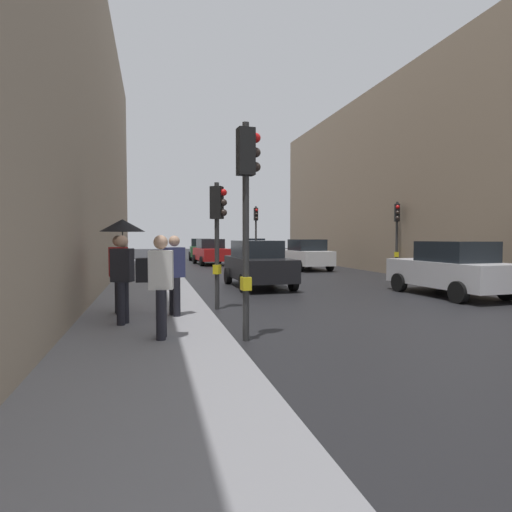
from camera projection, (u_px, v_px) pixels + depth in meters
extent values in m
plane|color=black|center=(456.00, 322.00, 9.27)|extent=(120.00, 120.00, 0.00)
cube|color=gray|center=(149.00, 293.00, 13.45)|extent=(2.89, 40.00, 0.16)
cube|color=gray|center=(481.00, 181.00, 23.10)|extent=(12.00, 30.16, 10.05)
cylinder|color=#2D2D2D|center=(246.00, 233.00, 7.52)|extent=(0.12, 0.12, 3.95)
cube|color=black|center=(246.00, 152.00, 7.46)|extent=(0.32, 0.27, 0.84)
cube|color=yellow|center=(246.00, 284.00, 7.57)|extent=(0.18, 0.21, 0.24)
sphere|color=red|center=(256.00, 138.00, 7.51)|extent=(0.18, 0.18, 0.18)
sphere|color=#2D231E|center=(256.00, 152.00, 7.52)|extent=(0.18, 0.18, 0.18)
sphere|color=#2D231E|center=(256.00, 167.00, 7.53)|extent=(0.18, 0.18, 0.18)
cylinder|color=#2D2D2D|center=(217.00, 246.00, 10.85)|extent=(0.12, 0.12, 3.31)
cube|color=black|center=(217.00, 203.00, 10.80)|extent=(0.38, 0.36, 0.84)
cube|color=yellow|center=(217.00, 269.00, 10.88)|extent=(0.24, 0.25, 0.24)
sphere|color=red|center=(224.00, 192.00, 10.73)|extent=(0.18, 0.18, 0.18)
sphere|color=#2D231E|center=(224.00, 203.00, 10.75)|extent=(0.18, 0.18, 0.18)
sphere|color=#2D231E|center=(224.00, 213.00, 10.76)|extent=(0.18, 0.18, 0.18)
cylinder|color=#2D2D2D|center=(397.00, 239.00, 20.06)|extent=(0.12, 0.12, 3.59)
cube|color=black|center=(397.00, 213.00, 20.00)|extent=(0.35, 0.38, 0.84)
cube|color=yellow|center=(396.00, 255.00, 20.09)|extent=(0.25, 0.23, 0.24)
sphere|color=red|center=(398.00, 207.00, 19.80)|extent=(0.18, 0.18, 0.18)
sphere|color=#2D231E|center=(398.00, 212.00, 19.82)|extent=(0.18, 0.18, 0.18)
sphere|color=#2D231E|center=(398.00, 218.00, 19.83)|extent=(0.18, 0.18, 0.18)
cylinder|color=#2D2D2D|center=(256.00, 236.00, 27.73)|extent=(0.12, 0.12, 3.93)
cube|color=black|center=(256.00, 214.00, 27.66)|extent=(0.24, 0.30, 0.84)
cube|color=yellow|center=(256.00, 250.00, 27.77)|extent=(0.20, 0.16, 0.24)
sphere|color=red|center=(257.00, 210.00, 27.46)|extent=(0.18, 0.18, 0.18)
sphere|color=#2D231E|center=(257.00, 214.00, 27.48)|extent=(0.18, 0.18, 0.18)
sphere|color=#2D231E|center=(257.00, 218.00, 27.49)|extent=(0.18, 0.18, 0.18)
cube|color=red|center=(211.00, 254.00, 28.52)|extent=(2.10, 4.32, 0.80)
cube|color=black|center=(210.00, 244.00, 28.73)|extent=(1.74, 2.11, 0.64)
cylinder|color=black|center=(229.00, 261.00, 27.55)|extent=(0.27, 0.65, 0.64)
cylinder|color=black|center=(202.00, 261.00, 26.98)|extent=(0.27, 0.65, 0.64)
cylinder|color=black|center=(219.00, 259.00, 30.11)|extent=(0.27, 0.65, 0.64)
cylinder|color=black|center=(195.00, 259.00, 29.54)|extent=(0.27, 0.65, 0.64)
cube|color=silver|center=(305.00, 257.00, 24.15)|extent=(2.02, 4.29, 0.80)
cube|color=black|center=(307.00, 245.00, 23.88)|extent=(1.71, 2.08, 0.64)
cylinder|color=black|center=(282.00, 263.00, 25.19)|extent=(0.25, 0.65, 0.64)
cylinder|color=black|center=(310.00, 262.00, 25.72)|extent=(0.25, 0.65, 0.64)
cylinder|color=black|center=(300.00, 266.00, 22.61)|extent=(0.25, 0.65, 0.64)
cylinder|color=black|center=(330.00, 265.00, 23.15)|extent=(0.25, 0.65, 0.64)
cube|color=#BCBCC1|center=(449.00, 274.00, 13.40)|extent=(2.04, 4.30, 0.80)
cube|color=black|center=(456.00, 251.00, 13.12)|extent=(1.71, 2.09, 0.64)
cylinder|color=black|center=(399.00, 282.00, 14.43)|extent=(0.26, 0.65, 0.64)
cylinder|color=black|center=(442.00, 281.00, 14.97)|extent=(0.26, 0.65, 0.64)
cylinder|color=black|center=(458.00, 292.00, 11.86)|extent=(0.26, 0.65, 0.64)
cylinder|color=black|center=(507.00, 290.00, 12.40)|extent=(0.26, 0.65, 0.64)
cube|color=black|center=(258.00, 268.00, 15.72)|extent=(1.89, 4.24, 0.80)
cube|color=black|center=(257.00, 249.00, 15.93)|extent=(1.64, 2.03, 0.64)
cylinder|color=black|center=(293.00, 282.00, 14.68)|extent=(0.23, 0.64, 0.64)
cylinder|color=black|center=(244.00, 283.00, 14.20)|extent=(0.23, 0.64, 0.64)
cylinder|color=black|center=(270.00, 275.00, 17.28)|extent=(0.23, 0.64, 0.64)
cylinder|color=black|center=(228.00, 276.00, 16.81)|extent=(0.23, 0.64, 0.64)
cube|color=navy|center=(254.00, 250.00, 38.52)|extent=(2.11, 4.32, 0.80)
cube|color=black|center=(255.00, 242.00, 38.24)|extent=(1.75, 2.11, 0.64)
cylinder|color=black|center=(242.00, 253.00, 39.71)|extent=(0.27, 0.65, 0.64)
cylinder|color=black|center=(261.00, 253.00, 40.02)|extent=(0.27, 0.65, 0.64)
cylinder|color=black|center=(247.00, 255.00, 37.06)|extent=(0.27, 0.65, 0.64)
cylinder|color=black|center=(266.00, 255.00, 37.36)|extent=(0.27, 0.65, 0.64)
cube|color=#2D6038|center=(201.00, 251.00, 34.73)|extent=(2.10, 4.32, 0.80)
cube|color=black|center=(201.00, 242.00, 34.94)|extent=(1.74, 2.11, 0.64)
cylinder|color=black|center=(213.00, 257.00, 33.57)|extent=(0.27, 0.65, 0.64)
cylinder|color=black|center=(190.00, 257.00, 33.26)|extent=(0.27, 0.65, 0.64)
cylinder|color=black|center=(211.00, 255.00, 36.23)|extent=(0.27, 0.65, 0.64)
cylinder|color=black|center=(190.00, 255.00, 35.92)|extent=(0.27, 0.65, 0.64)
cylinder|color=black|center=(118.00, 294.00, 9.51)|extent=(0.16, 0.16, 0.85)
cylinder|color=black|center=(119.00, 295.00, 9.33)|extent=(0.16, 0.16, 0.85)
cube|color=red|center=(118.00, 262.00, 9.39)|extent=(0.44, 0.33, 0.66)
sphere|color=tan|center=(118.00, 241.00, 9.37)|extent=(0.24, 0.24, 0.24)
cylinder|color=black|center=(123.00, 251.00, 9.42)|extent=(0.02, 0.02, 0.90)
cone|color=black|center=(122.00, 225.00, 9.39)|extent=(1.00, 1.00, 0.28)
cylinder|color=black|center=(162.00, 313.00, 7.20)|extent=(0.16, 0.16, 0.85)
cylinder|color=black|center=(161.00, 315.00, 7.00)|extent=(0.16, 0.16, 0.85)
cube|color=silver|center=(161.00, 270.00, 7.07)|extent=(0.43, 0.31, 0.66)
sphere|color=tan|center=(161.00, 242.00, 7.05)|extent=(0.24, 0.24, 0.24)
cube|color=black|center=(143.00, 270.00, 7.03)|extent=(0.24, 0.30, 0.40)
cylinder|color=black|center=(173.00, 296.00, 9.27)|extent=(0.16, 0.16, 0.85)
cylinder|color=black|center=(177.00, 297.00, 9.11)|extent=(0.16, 0.16, 0.85)
cube|color=navy|center=(174.00, 262.00, 9.16)|extent=(0.47, 0.39, 0.66)
sphere|color=tan|center=(174.00, 241.00, 9.13)|extent=(0.24, 0.24, 0.24)
cube|color=black|center=(162.00, 263.00, 8.98)|extent=(0.29, 0.33, 0.40)
cylinder|color=black|center=(125.00, 302.00, 8.38)|extent=(0.16, 0.16, 0.85)
cylinder|color=black|center=(121.00, 304.00, 8.18)|extent=(0.16, 0.16, 0.85)
cube|color=black|center=(122.00, 265.00, 8.25)|extent=(0.46, 0.38, 0.66)
sphere|color=tan|center=(122.00, 241.00, 8.22)|extent=(0.24, 0.24, 0.24)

